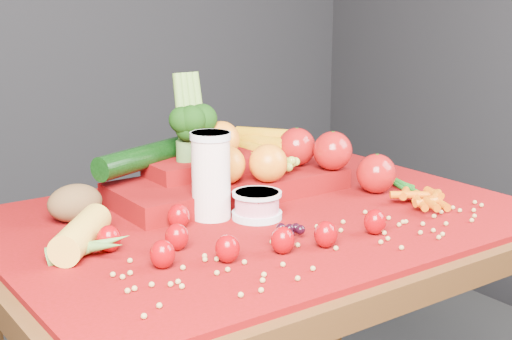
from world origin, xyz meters
TOP-DOWN VIEW (x-y plane):
  - table at (0.00, 0.00)m, footprint 1.10×0.80m
  - red_cloth at (0.00, 0.00)m, footprint 1.05×0.75m
  - milk_glass at (-0.09, 0.04)m, footprint 0.08×0.08m
  - yogurt_bowl at (-0.02, -0.02)m, footprint 0.10×0.10m
  - strawberry_scatter at (-0.16, -0.13)m, footprint 0.48×0.28m
  - dark_grape_cluster at (-0.05, -0.15)m, footprint 0.06×0.05m
  - soybean_scatter at (0.00, -0.20)m, footprint 0.84×0.24m
  - corn_ear at (-0.38, -0.01)m, footprint 0.25×0.26m
  - potato at (-0.32, 0.17)m, footprint 0.11×0.08m
  - baby_carrot_pile at (0.31, -0.16)m, footprint 0.18×0.17m
  - green_bean_pile at (0.39, -0.01)m, footprint 0.14×0.12m
  - produce_mound at (0.05, 0.15)m, footprint 0.62×0.38m

SIDE VIEW (x-z plane):
  - table at x=0.00m, z-range 0.28..1.03m
  - red_cloth at x=0.00m, z-range 0.75..0.76m
  - soybean_scatter at x=0.00m, z-range 0.76..0.77m
  - green_bean_pile at x=0.39m, z-range 0.76..0.77m
  - dark_grape_cluster at x=-0.05m, z-range 0.76..0.79m
  - baby_carrot_pile at x=0.31m, z-range 0.76..0.79m
  - corn_ear at x=-0.38m, z-range 0.76..0.81m
  - strawberry_scatter at x=-0.16m, z-range 0.76..0.81m
  - yogurt_bowl at x=-0.02m, z-range 0.76..0.82m
  - potato at x=-0.32m, z-range 0.76..0.84m
  - produce_mound at x=0.05m, z-range 0.69..0.96m
  - milk_glass at x=-0.09m, z-range 0.77..0.94m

